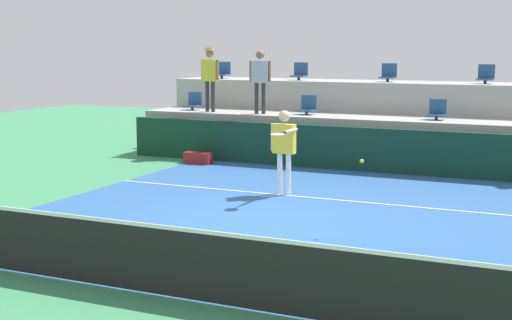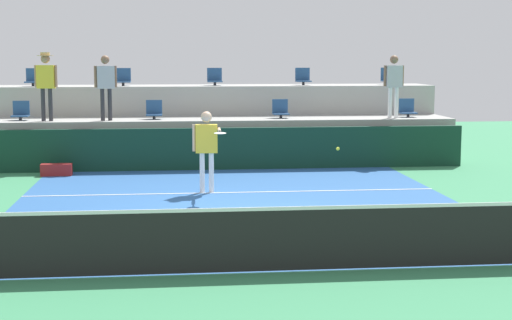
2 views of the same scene
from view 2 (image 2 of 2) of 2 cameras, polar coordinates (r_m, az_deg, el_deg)
The scene contains 22 objects.
ground_plane at distance 14.81m, azimuth -1.01°, elevation -3.99°, with size 40.00×40.00×0.00m, color #388456.
court_inner_paint at distance 15.78m, azimuth -1.33°, elevation -3.26°, with size 9.00×10.00×0.01m, color #285693.
court_service_line at distance 17.15m, azimuth -1.73°, elevation -2.37°, with size 9.00×0.06×0.00m, color white.
tennis_net at distance 10.81m, azimuth 0.90°, elevation -5.63°, with size 10.48×0.08×1.07m.
sponsor_backboard at distance 20.63m, azimuth -2.51°, elevation 0.83°, with size 13.00×0.16×1.10m, color #0F3323.
seating_tier_lower at distance 21.91m, azimuth -2.73°, elevation 1.42°, with size 13.00×1.80×1.25m, color #9E9E99.
seating_tier_upper at distance 23.66m, azimuth -3.00°, elevation 2.91°, with size 13.00×1.80×2.10m, color #9E9E99.
stadium_chair_lower_far_left at distance 22.11m, azimuth -16.74°, elevation 3.35°, with size 0.44×0.40×0.52m.
stadium_chair_lower_left at distance 21.74m, azimuth -7.42°, elevation 3.54°, with size 0.44×0.40×0.52m.
stadium_chair_lower_right at distance 21.94m, azimuth 1.79°, elevation 3.64°, with size 0.44×0.40×0.52m.
stadium_chair_lower_far_right at distance 22.74m, azimuth 10.95°, elevation 3.64°, with size 0.44×0.40×0.52m.
stadium_chair_upper_far_left at distance 23.83m, azimuth -15.89°, elevation 5.71°, with size 0.44×0.40×0.52m.
stadium_chair_upper_left at distance 23.53m, azimuth -9.64°, elevation 5.87°, with size 0.44×0.40×0.52m.
stadium_chair_upper_center at distance 23.53m, azimuth -3.03°, elevation 5.97°, with size 0.44×0.40×0.52m.
stadium_chair_upper_right at distance 23.82m, azimuth 3.44°, elevation 5.98°, with size 0.44×0.40×0.52m.
stadium_chair_upper_far_right at distance 24.40m, azimuth 9.62°, elevation 5.93°, with size 0.44×0.40×0.52m.
tennis_player at distance 17.05m, azimuth -3.59°, elevation 1.26°, with size 0.68×1.23×1.78m.
spectator_with_hat at distance 21.56m, azimuth -15.04°, elevation 5.75°, with size 0.61×0.48×1.82m.
spectator_in_white at distance 21.38m, azimuth -10.88°, elevation 5.66°, with size 0.60×0.28×1.74m.
spectator_leaning_on_rail at distance 22.18m, azimuth 9.98°, elevation 5.74°, with size 0.61×0.27×1.74m.
tennis_ball at distance 14.95m, azimuth 5.97°, elevation 0.82°, with size 0.07×0.07×0.07m.
equipment_bag at distance 20.19m, azimuth -14.31°, elevation -0.69°, with size 0.76×0.28×0.30m, color maroon.
Camera 2 is at (-1.30, -14.45, 2.97)m, focal length 54.99 mm.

